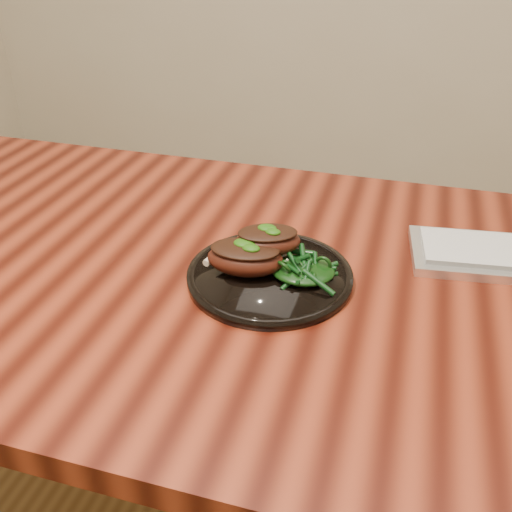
{
  "coord_description": "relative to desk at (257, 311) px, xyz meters",
  "views": [
    {
      "loc": [
        0.2,
        -0.71,
        1.23
      ],
      "look_at": [
        0.0,
        -0.01,
        0.78
      ],
      "focal_mm": 40.0,
      "sensor_mm": 36.0,
      "label": 1
    }
  ],
  "objects": [
    {
      "name": "lamb_chop_front",
      "position": [
        -0.01,
        -0.03,
        0.12
      ],
      "size": [
        0.12,
        0.08,
        0.05
      ],
      "color": "#40160C",
      "rests_on": "plate"
    },
    {
      "name": "herb_smear",
      "position": [
        -0.0,
        0.03,
        0.1
      ],
      "size": [
        0.08,
        0.05,
        0.0
      ],
      "primitive_type": "ellipsoid",
      "color": "#133F06",
      "rests_on": "plate"
    },
    {
      "name": "desk",
      "position": [
        0.0,
        0.0,
        0.0
      ],
      "size": [
        1.6,
        0.8,
        0.75
      ],
      "color": "#350D06",
      "rests_on": "ground"
    },
    {
      "name": "lamb_chop_back",
      "position": [
        0.02,
        0.0,
        0.14
      ],
      "size": [
        0.12,
        0.09,
        0.04
      ],
      "color": "#40160C",
      "rests_on": "plate"
    },
    {
      "name": "greens_heap",
      "position": [
        0.08,
        -0.02,
        0.11
      ],
      "size": [
        0.1,
        0.09,
        0.04
      ],
      "color": "black",
      "rests_on": "plate"
    },
    {
      "name": "plate",
      "position": [
        0.03,
        -0.02,
        0.09
      ],
      "size": [
        0.25,
        0.25,
        0.02
      ],
      "color": "black",
      "rests_on": "desk"
    }
  ]
}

